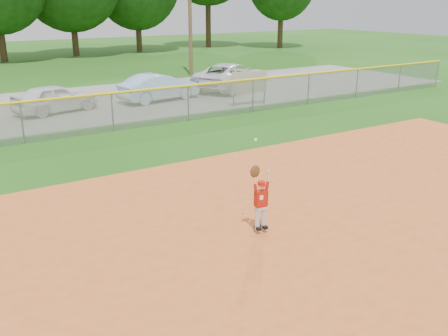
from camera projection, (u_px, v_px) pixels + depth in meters
The scene contains 10 objects.
ground at pixel (267, 222), 11.54m from camera, with size 120.00×120.00×0.00m, color #205413.
clay_infield at pixel (365, 280), 9.13m from camera, with size 24.00×16.00×0.04m, color #CB5B24.
parking_strip at pixel (70, 105), 24.38m from camera, with size 44.00×10.00×0.03m, color gray.
car_white_a at pixel (55, 98), 22.55m from camera, with size 1.52×3.79×1.29m, color white.
car_blue at pixel (159, 87), 25.20m from camera, with size 1.44×4.13×1.36m, color #99BFE5.
car_white_b at pixel (230, 76), 28.37m from camera, with size 2.48×5.37×1.49m, color silver.
sponsor_sign at pixel (249, 83), 23.91m from camera, with size 1.87×0.28×1.67m.
outfield_fence at pixel (112, 109), 19.29m from camera, with size 40.06×0.10×1.55m.
power_lines at pixel (50, 4), 28.20m from camera, with size 19.40×0.24×9.00m.
ballplayer at pixel (260, 197), 10.70m from camera, with size 0.49×0.22×2.07m.
Camera 1 is at (-6.44, -8.39, 4.89)m, focal length 40.00 mm.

